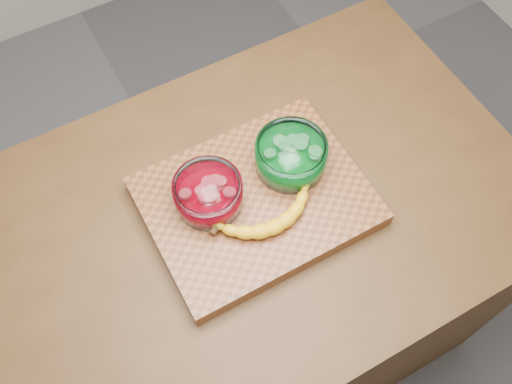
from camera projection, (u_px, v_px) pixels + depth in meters
ground at (256, 325)px, 2.00m from camera, size 3.50×3.50×0.00m
counter at (256, 280)px, 1.61m from camera, size 1.20×0.80×0.90m
cutting_board at (256, 201)px, 1.20m from camera, size 0.45×0.35×0.04m
bowl_red at (208, 193)px, 1.15m from camera, size 0.14×0.14×0.07m
bowl_green at (291, 156)px, 1.19m from camera, size 0.15×0.15×0.07m
banana at (268, 215)px, 1.14m from camera, size 0.25×0.11×0.04m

